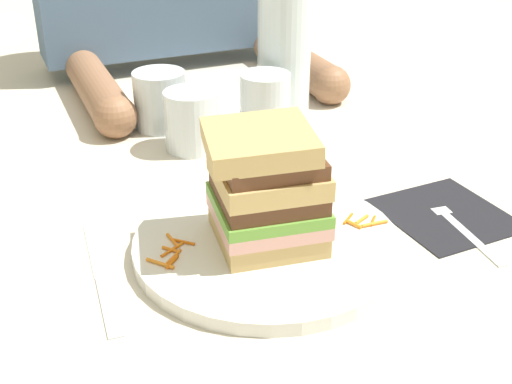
{
  "coord_description": "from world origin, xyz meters",
  "views": [
    {
      "loc": [
        -0.24,
        -0.56,
        0.39
      ],
      "look_at": [
        0.01,
        0.01,
        0.05
      ],
      "focal_mm": 47.82,
      "sensor_mm": 36.0,
      "label": 1
    }
  ],
  "objects_px": {
    "water_bottle": "(284,41)",
    "napkin_dark": "(445,214)",
    "juice_glass": "(265,115)",
    "empty_tumbler_1": "(192,121)",
    "fork": "(456,221)",
    "sandwich": "(267,188)",
    "knife": "(103,278)",
    "main_plate": "(267,245)",
    "empty_tumbler_0": "(159,100)"
  },
  "relations": [
    {
      "from": "juice_glass",
      "to": "empty_tumbler_1",
      "type": "distance_m",
      "value": 0.1
    },
    {
      "from": "napkin_dark",
      "to": "knife",
      "type": "xyz_separation_m",
      "value": [
        -0.39,
        0.03,
        0.0
      ]
    },
    {
      "from": "knife",
      "to": "fork",
      "type": "bearing_deg",
      "value": -7.3
    },
    {
      "from": "juice_glass",
      "to": "empty_tumbler_1",
      "type": "relative_size",
      "value": 1.25
    },
    {
      "from": "empty_tumbler_1",
      "to": "napkin_dark",
      "type": "bearing_deg",
      "value": -54.16
    },
    {
      "from": "sandwich",
      "to": "knife",
      "type": "bearing_deg",
      "value": 174.61
    },
    {
      "from": "fork",
      "to": "water_bottle",
      "type": "bearing_deg",
      "value": 99.01
    },
    {
      "from": "fork",
      "to": "empty_tumbler_1",
      "type": "relative_size",
      "value": 2.02
    },
    {
      "from": "juice_glass",
      "to": "water_bottle",
      "type": "xyz_separation_m",
      "value": [
        0.06,
        0.06,
        0.08
      ]
    },
    {
      "from": "juice_glass",
      "to": "water_bottle",
      "type": "height_order",
      "value": "water_bottle"
    },
    {
      "from": "fork",
      "to": "napkin_dark",
      "type": "bearing_deg",
      "value": 84.35
    },
    {
      "from": "main_plate",
      "to": "knife",
      "type": "bearing_deg",
      "value": 174.49
    },
    {
      "from": "water_bottle",
      "to": "sandwich",
      "type": "bearing_deg",
      "value": -117.68
    },
    {
      "from": "knife",
      "to": "juice_glass",
      "type": "bearing_deg",
      "value": 40.28
    },
    {
      "from": "fork",
      "to": "juice_glass",
      "type": "height_order",
      "value": "juice_glass"
    },
    {
      "from": "knife",
      "to": "main_plate",
      "type": "bearing_deg",
      "value": -5.51
    },
    {
      "from": "juice_glass",
      "to": "empty_tumbler_1",
      "type": "height_order",
      "value": "juice_glass"
    },
    {
      "from": "sandwich",
      "to": "juice_glass",
      "type": "xyz_separation_m",
      "value": [
        0.11,
        0.25,
        -0.03
      ]
    },
    {
      "from": "fork",
      "to": "empty_tumbler_1",
      "type": "bearing_deg",
      "value": 123.56
    },
    {
      "from": "napkin_dark",
      "to": "fork",
      "type": "bearing_deg",
      "value": -95.65
    },
    {
      "from": "empty_tumbler_0",
      "to": "empty_tumbler_1",
      "type": "xyz_separation_m",
      "value": [
        0.02,
        -0.09,
        -0.0
      ]
    },
    {
      "from": "water_bottle",
      "to": "napkin_dark",
      "type": "bearing_deg",
      "value": -79.99
    },
    {
      "from": "knife",
      "to": "water_bottle",
      "type": "bearing_deg",
      "value": 41.58
    },
    {
      "from": "fork",
      "to": "knife",
      "type": "bearing_deg",
      "value": 172.7
    },
    {
      "from": "main_plate",
      "to": "napkin_dark",
      "type": "distance_m",
      "value": 0.22
    },
    {
      "from": "knife",
      "to": "empty_tumbler_1",
      "type": "height_order",
      "value": "empty_tumbler_1"
    },
    {
      "from": "main_plate",
      "to": "fork",
      "type": "relative_size",
      "value": 1.67
    },
    {
      "from": "main_plate",
      "to": "water_bottle",
      "type": "xyz_separation_m",
      "value": [
        0.16,
        0.31,
        0.12
      ]
    },
    {
      "from": "water_bottle",
      "to": "empty_tumbler_1",
      "type": "bearing_deg",
      "value": -168.1
    },
    {
      "from": "fork",
      "to": "empty_tumbler_1",
      "type": "xyz_separation_m",
      "value": [
        -0.21,
        0.31,
        0.04
      ]
    },
    {
      "from": "main_plate",
      "to": "empty_tumbler_0",
      "type": "height_order",
      "value": "empty_tumbler_0"
    },
    {
      "from": "empty_tumbler_1",
      "to": "fork",
      "type": "bearing_deg",
      "value": -56.44
    },
    {
      "from": "empty_tumbler_1",
      "to": "knife",
      "type": "bearing_deg",
      "value": -124.39
    },
    {
      "from": "knife",
      "to": "juice_glass",
      "type": "xyz_separation_m",
      "value": [
        0.27,
        0.23,
        0.04
      ]
    },
    {
      "from": "water_bottle",
      "to": "empty_tumbler_0",
      "type": "distance_m",
      "value": 0.2
    },
    {
      "from": "sandwich",
      "to": "napkin_dark",
      "type": "relative_size",
      "value": 0.9
    },
    {
      "from": "juice_glass",
      "to": "empty_tumbler_0",
      "type": "xyz_separation_m",
      "value": [
        -0.12,
        0.12,
        -0.0
      ]
    },
    {
      "from": "sandwich",
      "to": "empty_tumbler_1",
      "type": "bearing_deg",
      "value": 87.84
    },
    {
      "from": "juice_glass",
      "to": "fork",
      "type": "bearing_deg",
      "value": -68.71
    },
    {
      "from": "sandwich",
      "to": "fork",
      "type": "relative_size",
      "value": 0.75
    },
    {
      "from": "main_plate",
      "to": "napkin_dark",
      "type": "relative_size",
      "value": 2.02
    },
    {
      "from": "sandwich",
      "to": "juice_glass",
      "type": "height_order",
      "value": "sandwich"
    },
    {
      "from": "sandwich",
      "to": "knife",
      "type": "distance_m",
      "value": 0.18
    },
    {
      "from": "napkin_dark",
      "to": "juice_glass",
      "type": "height_order",
      "value": "juice_glass"
    },
    {
      "from": "main_plate",
      "to": "empty_tumbler_1",
      "type": "xyz_separation_m",
      "value": [
        0.01,
        0.28,
        0.03
      ]
    },
    {
      "from": "napkin_dark",
      "to": "fork",
      "type": "xyz_separation_m",
      "value": [
        -0.0,
        -0.02,
        0.0
      ]
    },
    {
      "from": "fork",
      "to": "juice_glass",
      "type": "relative_size",
      "value": 1.62
    },
    {
      "from": "main_plate",
      "to": "sandwich",
      "type": "height_order",
      "value": "sandwich"
    },
    {
      "from": "main_plate",
      "to": "empty_tumbler_0",
      "type": "distance_m",
      "value": 0.37
    },
    {
      "from": "sandwich",
      "to": "napkin_dark",
      "type": "distance_m",
      "value": 0.23
    }
  ]
}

